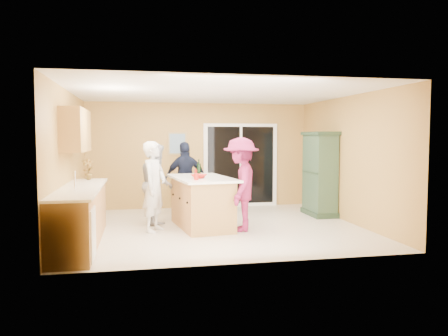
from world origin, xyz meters
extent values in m
plane|color=beige|center=(0.00, 0.00, 0.00)|extent=(5.50, 5.50, 0.00)
cube|color=white|center=(0.00, 0.00, 2.60)|extent=(5.50, 5.00, 0.10)
cube|color=#E1B55C|center=(0.00, 2.50, 1.30)|extent=(5.50, 0.10, 2.60)
cube|color=#E1B55C|center=(0.00, -2.50, 1.30)|extent=(5.50, 0.10, 2.60)
cube|color=#E1B55C|center=(-2.75, 0.00, 1.30)|extent=(0.10, 5.00, 2.60)
cube|color=#E1B55C|center=(2.75, 0.00, 1.30)|extent=(0.10, 5.00, 2.60)
cube|color=#BB8149|center=(-2.45, -0.90, 0.45)|extent=(0.60, 3.00, 0.90)
cube|color=white|center=(-2.44, -2.00, 0.40)|extent=(0.62, 0.60, 0.72)
cube|color=white|center=(-2.44, -0.90, 0.92)|extent=(0.65, 3.05, 0.04)
cylinder|color=silver|center=(-2.45, -1.40, 1.09)|extent=(0.02, 0.02, 0.30)
cube|color=#BB8149|center=(-2.58, -0.20, 1.88)|extent=(0.35, 1.60, 0.75)
cube|color=white|center=(1.05, 2.47, 1.05)|extent=(1.90, 0.05, 2.10)
cube|color=black|center=(1.05, 2.46, 1.05)|extent=(1.70, 0.03, 1.94)
cube|color=white|center=(1.05, 2.45, 1.05)|extent=(0.06, 0.04, 1.94)
cube|color=silver|center=(1.20, 2.44, 1.00)|extent=(0.02, 0.03, 0.12)
cube|color=#A48852|center=(-0.55, 2.48, 1.60)|extent=(0.46, 0.03, 0.56)
cube|color=#5079A6|center=(-0.55, 2.47, 1.60)|extent=(0.38, 0.02, 0.48)
cube|color=#BB8149|center=(-0.30, 0.06, 0.47)|extent=(1.07, 1.75, 0.94)
cube|color=white|center=(-0.30, 0.06, 0.96)|extent=(1.25, 1.99, 0.04)
cube|color=black|center=(-0.30, 0.06, 0.05)|extent=(0.97, 1.66, 0.11)
cube|color=#223724|center=(2.49, 0.85, 0.06)|extent=(0.52, 0.98, 0.11)
cube|color=#37533C|center=(2.49, 0.85, 0.93)|extent=(0.46, 0.93, 1.75)
cube|color=#223724|center=(2.49, 0.85, 1.84)|extent=(0.54, 1.02, 0.07)
imported|color=silver|center=(-1.22, -0.14, 0.84)|extent=(0.64, 0.73, 1.68)
imported|color=#A6A6A8|center=(-1.15, 0.65, 0.82)|extent=(0.74, 0.89, 1.64)
imported|color=#161F32|center=(-0.45, 1.55, 0.83)|extent=(1.02, 0.55, 1.65)
imported|color=#831C4B|center=(0.38, -0.38, 0.88)|extent=(0.97, 1.28, 1.75)
imported|color=#AA1A12|center=(-0.38, -0.15, 1.02)|extent=(0.39, 0.39, 0.07)
imported|color=#AC2E11|center=(-2.45, 0.39, 1.15)|extent=(0.23, 0.16, 0.42)
cylinder|color=#AA1A12|center=(-0.34, 0.54, 1.04)|extent=(0.09, 0.09, 0.12)
cylinder|color=#AA1A12|center=(-0.48, -0.51, 1.04)|extent=(0.10, 0.10, 0.12)
cylinder|color=black|center=(-0.30, 0.46, 1.10)|extent=(0.08, 0.08, 0.24)
cylinder|color=black|center=(-0.30, 0.46, 1.27)|extent=(0.03, 0.03, 0.09)
cylinder|color=silver|center=(-0.24, 0.40, 0.99)|extent=(0.27, 0.27, 0.01)
camera|label=1|loc=(-1.51, -8.28, 1.75)|focal=35.00mm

